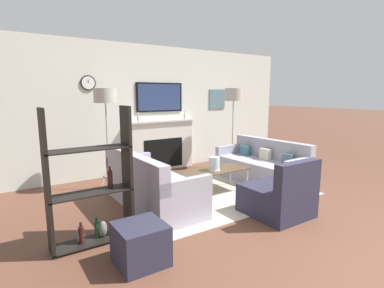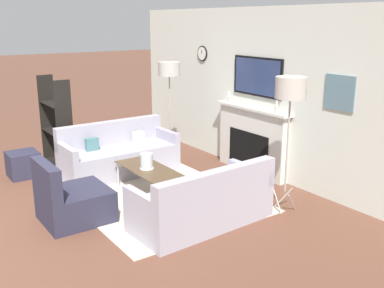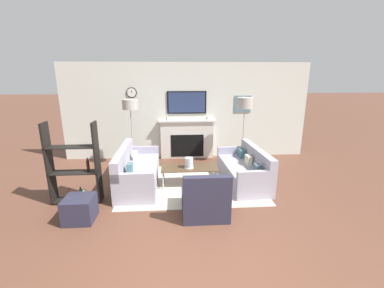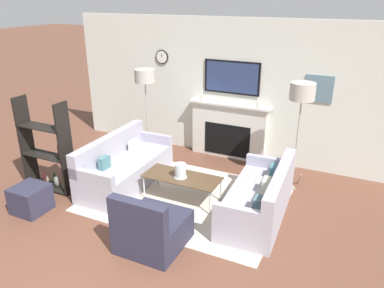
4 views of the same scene
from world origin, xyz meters
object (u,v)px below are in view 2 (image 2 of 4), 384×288
Objects in this scene: floor_lamp_right at (291,90)px; shelf_unit at (57,129)px; coffee_table at (149,170)px; couch_left at (118,156)px; couch_right at (204,204)px; hurricane_candle at (147,162)px; floor_lamp_left at (169,71)px; armchair at (72,201)px; ottoman at (23,164)px.

floor_lamp_right is 4.24m from shelf_unit.
shelf_unit reaches higher than coffee_table.
shelf_unit is (-1.04, -0.67, 0.35)m from couch_left.
hurricane_candle is (-1.26, -0.10, 0.23)m from couch_right.
floor_lamp_left is 2.90m from floor_lamp_right.
hurricane_candle is (-0.01, -0.03, 0.13)m from coffee_table.
coffee_table is 0.68× the size of floor_lamp_right.
shelf_unit reaches higher than couch_left.
shelf_unit is at bearing -169.00° from couch_right.
armchair is 1.74× the size of ottoman.
coffee_table is (-0.19, 1.24, 0.12)m from armchair.
floor_lamp_left is (-1.40, 1.24, 1.23)m from coffee_table.
couch_left is 1.56m from ottoman.
shelf_unit reaches higher than hurricane_candle.
shelf_unit is at bearing -164.70° from coffee_table.
couch_right is at bearing -23.80° from floor_lamp_left.
couch_left reaches higher than armchair.
floor_lamp_left reaches higher than armchair.
hurricane_candle is 0.13× the size of floor_lamp_right.
armchair is at bearing -81.17° from coffee_table.
floor_lamp_right reaches higher than shelf_unit.
coffee_table is 0.69× the size of floor_lamp_left.
shelf_unit is 0.86m from ottoman.
couch_right is at bearing 4.46° from hurricane_candle.
floor_lamp_left reaches higher than shelf_unit.
shelf_unit is at bearing -153.50° from floor_lamp_right.
couch_left is at bearing 176.67° from coffee_table.
couch_left is 1.23× the size of shelf_unit.
floor_lamp_right is at bearing 78.09° from couch_right.
hurricane_candle is at bearing -139.98° from floor_lamp_right.
couch_right is at bearing 0.08° from couch_left.
floor_lamp_left reaches higher than coffee_table.
couch_right is 3.19m from floor_lamp_left.
floor_lamp_left is 3.76× the size of ottoman.
floor_lamp_right is at bearing 36.49° from ottoman.
floor_lamp_right reaches higher than floor_lamp_left.
coffee_table is at bearing 68.40° from hurricane_candle.
couch_left reaches higher than ottoman.
armchair is at bearing -44.21° from couch_left.
ottoman is (-1.91, -1.29, -0.18)m from coffee_table.
shelf_unit is 3.28× the size of ottoman.
couch_right reaches higher than ottoman.
armchair is at bearing -80.46° from hurricane_candle.
armchair is 1.25m from hurricane_candle.
coffee_table is at bearing 15.30° from shelf_unit.
shelf_unit is at bearing -147.32° from couch_left.
hurricane_candle is 0.13× the size of floor_lamp_left.
shelf_unit is (-2.38, 0.64, 0.39)m from armchair.
floor_lamp_right is (0.25, 1.17, 1.36)m from couch_right.
floor_lamp_left is 0.99× the size of floor_lamp_right.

